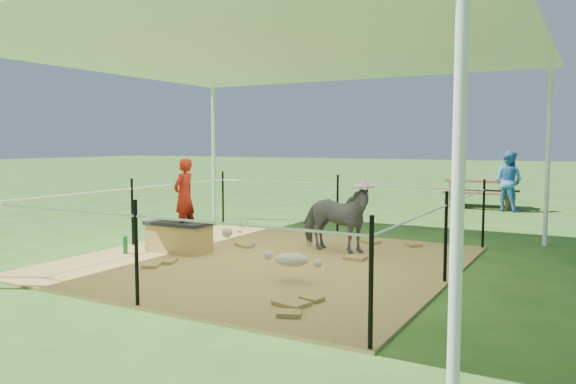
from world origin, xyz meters
The scene contains 13 objects.
ground centered at (0.00, 0.00, 0.00)m, with size 90.00×90.00×0.00m, color #2D5919.
hay_patch centered at (0.00, 0.00, 0.01)m, with size 4.60×4.60×0.03m, color brown.
canopy_tent centered at (0.00, 0.00, 2.69)m, with size 6.30×6.30×2.90m.
rope_fence centered at (0.00, 0.00, 0.64)m, with size 4.54×4.54×1.00m.
straw_bale centered at (-1.31, -0.09, 0.22)m, with size 0.84×0.42×0.37m, color olive.
dark_cloth centered at (-1.31, -0.09, 0.42)m, with size 0.89×0.46×0.05m, color black.
woman centered at (-1.21, -0.09, 0.90)m, with size 0.37×0.24×1.00m, color #AC1D10.
green_bottle centered at (-1.86, -0.54, 0.15)m, with size 0.06×0.06×0.23m, color #176B27.
pony centered at (0.55, 0.92, 0.48)m, with size 0.49×1.07×0.91m, color #45454A.
pink_hat centered at (0.55, 0.92, 1.00)m, with size 0.28×0.28×0.13m, color pink.
foal centered at (0.81, -0.79, 0.29)m, with size 0.95×0.53×0.53m, color beige, non-canonical shape.
picnic_table_near centered at (1.29, 7.65, 0.33)m, with size 1.57×1.13×0.65m, color brown.
distant_person centered at (1.93, 7.19, 0.66)m, with size 0.65×0.50×1.33m, color #3174B8.
Camera 1 is at (3.63, -5.98, 1.51)m, focal length 35.00 mm.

